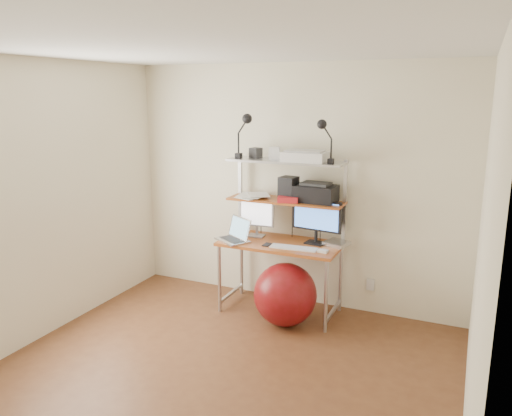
{
  "coord_description": "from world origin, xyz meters",
  "views": [
    {
      "loc": [
        1.73,
        -3.03,
        2.2
      ],
      "look_at": [
        -0.14,
        1.15,
        1.14
      ],
      "focal_mm": 35.0,
      "sensor_mm": 36.0,
      "label": 1
    }
  ],
  "objects_px": {
    "monitor_black": "(316,218)",
    "exercise_ball": "(285,294)",
    "printer": "(316,193)",
    "laptop": "(236,235)",
    "monitor_silver": "(257,216)"
  },
  "relations": [
    {
      "from": "monitor_black",
      "to": "exercise_ball",
      "type": "bearing_deg",
      "value": -108.28
    },
    {
      "from": "printer",
      "to": "monitor_black",
      "type": "bearing_deg",
      "value": -55.44
    },
    {
      "from": "printer",
      "to": "exercise_ball",
      "type": "relative_size",
      "value": 0.68
    },
    {
      "from": "laptop",
      "to": "exercise_ball",
      "type": "relative_size",
      "value": 0.7
    },
    {
      "from": "monitor_black",
      "to": "printer",
      "type": "xyz_separation_m",
      "value": [
        -0.03,
        0.04,
        0.24
      ]
    },
    {
      "from": "laptop",
      "to": "monitor_black",
      "type": "bearing_deg",
      "value": 48.35
    },
    {
      "from": "printer",
      "to": "monitor_silver",
      "type": "bearing_deg",
      "value": -172.77
    },
    {
      "from": "monitor_black",
      "to": "monitor_silver",
      "type": "bearing_deg",
      "value": -172.38
    },
    {
      "from": "monitor_silver",
      "to": "printer",
      "type": "distance_m",
      "value": 0.68
    },
    {
      "from": "monitor_silver",
      "to": "laptop",
      "type": "relative_size",
      "value": 0.97
    },
    {
      "from": "laptop",
      "to": "exercise_ball",
      "type": "height_order",
      "value": "laptop"
    },
    {
      "from": "monitor_black",
      "to": "printer",
      "type": "height_order",
      "value": "printer"
    },
    {
      "from": "exercise_ball",
      "to": "printer",
      "type": "bearing_deg",
      "value": 70.26
    },
    {
      "from": "laptop",
      "to": "monitor_silver",
      "type": "bearing_deg",
      "value": 91.88
    },
    {
      "from": "monitor_black",
      "to": "laptop",
      "type": "bearing_deg",
      "value": -155.84
    }
  ]
}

